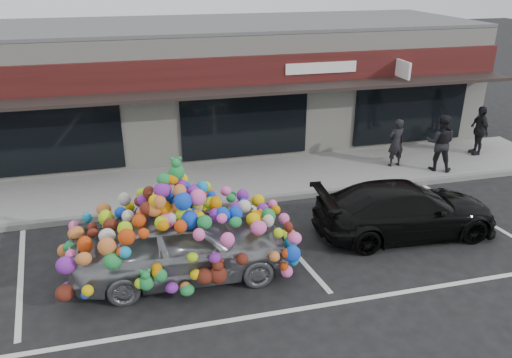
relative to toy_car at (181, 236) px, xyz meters
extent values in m
plane|color=black|center=(-0.25, 0.54, -0.96)|extent=(90.00, 90.00, 0.00)
cube|color=beige|center=(-0.25, 9.04, 1.14)|extent=(24.00, 6.00, 4.20)
cube|color=#59595B|center=(-0.25, 9.04, 3.29)|extent=(24.00, 6.00, 0.12)
cube|color=#37120F|center=(-0.25, 5.96, 2.19)|extent=(24.00, 0.18, 0.90)
cube|color=black|center=(-0.25, 5.44, 1.69)|extent=(24.00, 1.20, 0.10)
cube|color=white|center=(7.95, 5.49, 2.09)|extent=(0.08, 0.95, 0.55)
cube|color=white|center=(5.25, 5.84, 2.19)|extent=(2.40, 0.04, 0.35)
cube|color=black|center=(-3.25, 6.01, 0.49)|extent=(4.20, 0.12, 2.30)
cube|color=black|center=(2.75, 6.01, 0.49)|extent=(4.20, 0.12, 2.30)
cube|color=black|center=(8.75, 6.01, 0.49)|extent=(4.20, 0.12, 2.30)
cube|color=gray|center=(-0.25, 4.54, -0.89)|extent=(26.00, 3.00, 0.15)
cube|color=slate|center=(-0.25, 3.04, -0.89)|extent=(26.00, 0.18, 0.16)
cube|color=silver|center=(-3.45, 0.74, -0.96)|extent=(0.73, 4.37, 0.01)
cube|color=silver|center=(2.55, 0.74, -0.96)|extent=(0.73, 4.37, 0.01)
cube|color=silver|center=(7.95, 0.74, -0.96)|extent=(0.73, 4.37, 0.01)
cube|color=silver|center=(1.75, -1.76, -0.96)|extent=(14.00, 0.12, 0.01)
imported|color=#B3B7BE|center=(0.00, 0.00, -0.18)|extent=(1.93, 4.60, 1.56)
ellipsoid|color=#FF5B0F|center=(0.00, 0.00, 1.18)|extent=(1.42, 1.95, 1.17)
sphere|color=#FFAA06|center=(1.60, -0.15, 0.15)|extent=(0.34, 0.34, 0.34)
sphere|color=blue|center=(0.60, -1.00, -0.41)|extent=(0.36, 0.36, 0.36)
sphere|color=green|center=(-0.80, 0.99, -0.36)|extent=(0.30, 0.30, 0.30)
sphere|color=#FC6AC9|center=(0.00, 0.00, 1.71)|extent=(0.32, 0.32, 0.32)
sphere|color=orange|center=(-1.37, 0.10, 0.16)|extent=(0.30, 0.30, 0.30)
imported|color=black|center=(5.55, 0.48, -0.30)|extent=(2.10, 4.64, 1.32)
imported|color=black|center=(7.36, 4.33, -0.02)|extent=(0.61, 0.42, 1.58)
imported|color=black|center=(8.52, 3.69, 0.10)|extent=(1.11, 1.05, 1.82)
imported|color=black|center=(10.65, 4.66, 0.04)|extent=(1.04, 0.55, 1.69)
camera|label=1|loc=(-0.70, -9.27, 5.30)|focal=35.00mm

